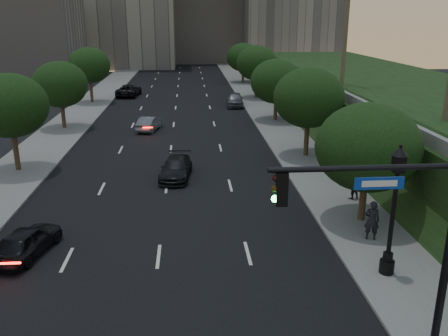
{
  "coord_description": "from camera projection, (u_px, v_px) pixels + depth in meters",
  "views": [
    {
      "loc": [
        1.47,
        -14.03,
        10.21
      ],
      "look_at": [
        3.04,
        6.51,
        3.6
      ],
      "focal_mm": 38.0,
      "sensor_mm": 36.0,
      "label": 1
    }
  ],
  "objects": [
    {
      "name": "ground",
      "position": [
        151.0,
        327.0,
        16.33
      ],
      "size": [
        160.0,
        160.0,
        0.0
      ],
      "primitive_type": "plane",
      "color": "black",
      "rests_on": "ground"
    },
    {
      "name": "road_surface",
      "position": [
        173.0,
        129.0,
        44.81
      ],
      "size": [
        16.0,
        140.0,
        0.02
      ],
      "primitive_type": "cube",
      "color": "black",
      "rests_on": "ground"
    },
    {
      "name": "sidewalk_right",
      "position": [
        280.0,
        127.0,
        45.53
      ],
      "size": [
        4.5,
        140.0,
        0.15
      ],
      "primitive_type": "cube",
      "color": "slate",
      "rests_on": "ground"
    },
    {
      "name": "sidewalk_left",
      "position": [
        63.0,
        130.0,
        44.05
      ],
      "size": [
        4.5,
        140.0,
        0.15
      ],
      "primitive_type": "cube",
      "color": "slate",
      "rests_on": "ground"
    },
    {
      "name": "embankment",
      "position": [
        410.0,
        109.0,
        43.9
      ],
      "size": [
        18.0,
        90.0,
        4.0
      ],
      "primitive_type": "cube",
      "color": "black",
      "rests_on": "ground"
    },
    {
      "name": "parapet_wall",
      "position": [
        322.0,
        85.0,
        42.56
      ],
      "size": [
        0.35,
        90.0,
        0.7
      ],
      "primitive_type": "cube",
      "color": "slate",
      "rests_on": "embankment"
    },
    {
      "name": "office_block_mid",
      "position": [
        205.0,
        4.0,
        109.63
      ],
      "size": [
        22.0,
        18.0,
        26.0
      ],
      "primitive_type": "cube",
      "color": "gray",
      "rests_on": "ground"
    },
    {
      "name": "office_block_filler",
      "position": [
        21.0,
        36.0,
        78.77
      ],
      "size": [
        18.0,
        16.0,
        14.0
      ],
      "primitive_type": "cube",
      "color": "gray",
      "rests_on": "ground"
    },
    {
      "name": "tree_right_a",
      "position": [
        368.0,
        147.0,
        23.45
      ],
      "size": [
        5.2,
        5.2,
        6.24
      ],
      "color": "#38281C",
      "rests_on": "ground"
    },
    {
      "name": "tree_right_b",
      "position": [
        309.0,
        98.0,
        34.69
      ],
      "size": [
        5.2,
        5.2,
        6.74
      ],
      "color": "#38281C",
      "rests_on": "ground"
    },
    {
      "name": "tree_right_c",
      "position": [
        276.0,
        81.0,
        47.18
      ],
      "size": [
        5.2,
        5.2,
        6.24
      ],
      "color": "#38281C",
      "rests_on": "ground"
    },
    {
      "name": "tree_right_d",
      "position": [
        257.0,
        63.0,
        60.32
      ],
      "size": [
        5.2,
        5.2,
        6.74
      ],
      "color": "#38281C",
      "rests_on": "ground"
    },
    {
      "name": "tree_right_e",
      "position": [
        243.0,
        57.0,
        74.71
      ],
      "size": [
        5.2,
        5.2,
        6.24
      ],
      "color": "#38281C",
      "rests_on": "ground"
    },
    {
      "name": "tree_left_b",
      "position": [
        10.0,
        106.0,
        31.28
      ],
      "size": [
        5.0,
        5.0,
        6.71
      ],
      "color": "#38281C",
      "rests_on": "ground"
    },
    {
      "name": "tree_left_c",
      "position": [
        60.0,
        84.0,
        43.73
      ],
      "size": [
        5.0,
        5.0,
        6.34
      ],
      "color": "#38281C",
      "rests_on": "ground"
    },
    {
      "name": "tree_left_d",
      "position": [
        89.0,
        65.0,
        56.91
      ],
      "size": [
        5.0,
        5.0,
        6.71
      ],
      "color": "#38281C",
      "rests_on": "ground"
    },
    {
      "name": "traffic_signal_mast",
      "position": [
        412.0,
        253.0,
        13.73
      ],
      "size": [
        5.68,
        0.56,
        7.0
      ],
      "color": "black",
      "rests_on": "ground"
    },
    {
      "name": "street_lamp",
      "position": [
        392.0,
        217.0,
        18.75
      ],
      "size": [
        0.64,
        0.64,
        5.62
      ],
      "color": "black",
      "rests_on": "ground"
    },
    {
      "name": "sedan_near_left",
      "position": [
        26.0,
        241.0,
        21.04
      ],
      "size": [
        2.56,
        4.3,
        1.37
      ],
      "primitive_type": "imported",
      "rotation": [
        0.0,
        0.0,
        2.89
      ],
      "color": "black",
      "rests_on": "ground"
    },
    {
      "name": "sedan_mid_left",
      "position": [
        149.0,
        123.0,
        44.23
      ],
      "size": [
        2.32,
        4.29,
        1.34
      ],
      "primitive_type": "imported",
      "rotation": [
        0.0,
        0.0,
        2.91
      ],
      "color": "#5B5F63",
      "rests_on": "ground"
    },
    {
      "name": "sedan_far_left",
      "position": [
        129.0,
        90.0,
        63.19
      ],
      "size": [
        3.19,
        5.87,
        1.56
      ],
      "primitive_type": "imported",
      "rotation": [
        0.0,
        0.0,
        3.03
      ],
      "color": "black",
      "rests_on": "ground"
    },
    {
      "name": "sedan_near_right",
      "position": [
        176.0,
        168.0,
        31.2
      ],
      "size": [
        2.35,
        4.73,
        1.32
      ],
      "primitive_type": "imported",
      "rotation": [
        0.0,
        0.0,
        -0.11
      ],
      "color": "black",
      "rests_on": "ground"
    },
    {
      "name": "sedan_far_right",
      "position": [
        235.0,
        100.0,
        55.99
      ],
      "size": [
        2.22,
        4.87,
        1.62
      ],
      "primitive_type": "imported",
      "rotation": [
        0.0,
        0.0,
        -0.07
      ],
      "color": "#57585E",
      "rests_on": "ground"
    },
    {
      "name": "pedestrian_a",
      "position": [
        372.0,
        220.0,
        22.14
      ],
      "size": [
        0.8,
        0.64,
        1.93
      ],
      "primitive_type": "imported",
      "rotation": [
        0.0,
        0.0,
        2.85
      ],
      "color": "black",
      "rests_on": "sidewalk_right"
    },
    {
      "name": "pedestrian_b",
      "position": [
        353.0,
        186.0,
        27.22
      ],
      "size": [
        0.86,
        0.73,
        1.55
      ],
      "primitive_type": "imported",
      "rotation": [
        0.0,
        0.0,
        3.35
      ],
      "color": "black",
      "rests_on": "sidewalk_right"
    },
    {
      "name": "pedestrian_c",
      "position": [
        335.0,
        164.0,
        31.0
      ],
      "size": [
        1.02,
        0.58,
        1.63
      ],
      "primitive_type": "imported",
      "rotation": [
        0.0,
        0.0,
        3.34
      ],
      "color": "black",
      "rests_on": "sidewalk_right"
    }
  ]
}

